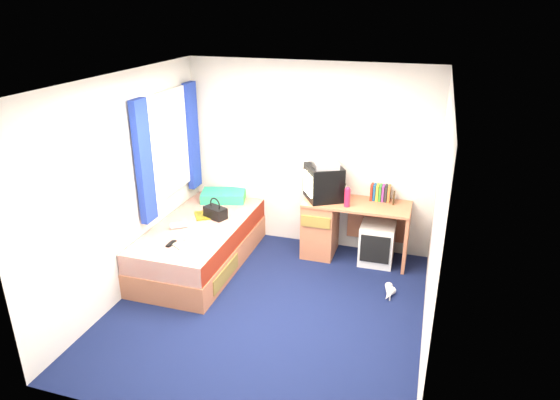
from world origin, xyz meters
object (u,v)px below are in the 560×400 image
(aerosol_can, at_px, (344,192))
(remote_control, at_px, (171,244))
(bed, at_px, (201,244))
(crt_tv, at_px, (323,183))
(handbag, at_px, (215,212))
(towel, at_px, (203,235))
(white_heels, at_px, (388,293))
(magazine, at_px, (204,215))
(picture_frame, at_px, (394,198))
(storage_cube, at_px, (377,243))
(pink_water_bottle, at_px, (347,198))
(vcr, at_px, (324,163))
(water_bottle, at_px, (179,225))
(desk, at_px, (334,225))
(colour_swatch_fan, at_px, (176,246))
(pillow, at_px, (224,196))

(aerosol_can, height_order, remote_control, aerosol_can)
(bed, relative_size, crt_tv, 3.48)
(crt_tv, height_order, handbag, crt_tv)
(towel, bearing_deg, white_heels, 8.43)
(towel, xyz_separation_m, magazine, (-0.28, 0.60, -0.04))
(picture_frame, height_order, towel, picture_frame)
(crt_tv, relative_size, picture_frame, 4.11)
(crt_tv, relative_size, handbag, 1.79)
(storage_cube, xyz_separation_m, pink_water_bottle, (-0.38, -0.11, 0.60))
(bed, relative_size, magazine, 7.14)
(aerosol_can, bearing_deg, picture_frame, 5.59)
(vcr, height_order, handbag, vcr)
(crt_tv, distance_m, remote_control, 1.99)
(magazine, height_order, water_bottle, water_bottle)
(desk, bearing_deg, water_bottle, -151.61)
(towel, bearing_deg, bed, 121.79)
(magazine, bearing_deg, towel, -64.93)
(vcr, height_order, remote_control, vcr)
(crt_tv, distance_m, aerosol_can, 0.29)
(bed, bearing_deg, colour_swatch_fan, -88.67)
(picture_frame, bearing_deg, storage_cube, -133.59)
(water_bottle, bearing_deg, bed, 44.72)
(water_bottle, bearing_deg, crt_tv, 30.82)
(storage_cube, height_order, vcr, vcr)
(towel, distance_m, remote_control, 0.37)
(water_bottle, distance_m, white_heels, 2.55)
(crt_tv, height_order, magazine, crt_tv)
(picture_frame, relative_size, towel, 0.45)
(bed, height_order, colour_swatch_fan, colour_swatch_fan)
(bed, distance_m, vcr, 1.82)
(towel, xyz_separation_m, remote_control, (-0.29, -0.22, -0.04))
(crt_tv, relative_size, white_heels, 1.88)
(pillow, distance_m, remote_control, 1.39)
(desk, relative_size, magazine, 4.64)
(crt_tv, xyz_separation_m, water_bottle, (-1.54, -0.92, -0.39))
(desk, height_order, vcr, vcr)
(crt_tv, height_order, towel, crt_tv)
(pink_water_bottle, height_order, handbag, pink_water_bottle)
(magazine, height_order, colour_swatch_fan, magazine)
(colour_swatch_fan, relative_size, white_heels, 0.72)
(bed, relative_size, storage_cube, 3.89)
(picture_frame, xyz_separation_m, colour_swatch_fan, (-2.20, -1.46, -0.27))
(pink_water_bottle, bearing_deg, bed, -161.16)
(storage_cube, height_order, remote_control, remote_control)
(handbag, xyz_separation_m, water_bottle, (-0.30, -0.41, -0.04))
(remote_control, bearing_deg, storage_cube, 31.35)
(bed, height_order, desk, desk)
(handbag, bearing_deg, white_heels, 15.57)
(desk, bearing_deg, vcr, 178.57)
(towel, bearing_deg, colour_swatch_fan, -131.44)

